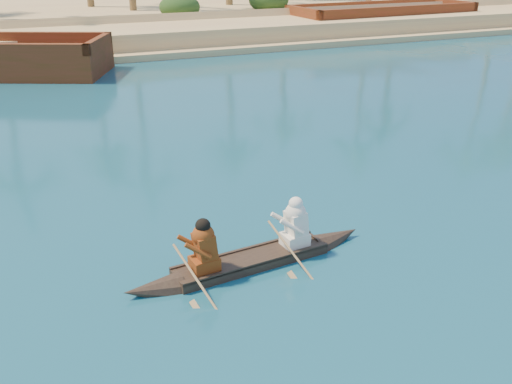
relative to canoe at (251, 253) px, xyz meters
name	(u,v)px	position (x,y,z in m)	size (l,w,h in m)	color
canoe	(251,253)	(0.00, 0.00, 0.00)	(5.09, 1.16, 1.39)	#392B1F
barge_right	(383,20)	(21.48, 26.67, 0.52)	(13.75, 5.11, 2.26)	maroon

